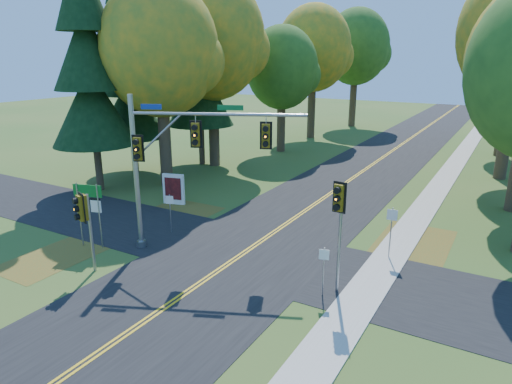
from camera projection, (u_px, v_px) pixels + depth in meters
The scene contains 25 objects.
ground at pixel (222, 268), 20.44m from camera, with size 160.00×160.00×0.00m, color #2E541D.
road_main at pixel (222, 268), 20.43m from camera, with size 8.00×160.00×0.02m, color black.
road_cross at pixel (246, 252), 22.09m from camera, with size 60.00×6.00×0.02m, color black.
centerline_left at pixel (221, 267), 20.48m from camera, with size 0.10×160.00×0.01m, color gold.
centerline_right at pixel (224, 268), 20.38m from camera, with size 0.10×160.00×0.01m, color gold.
sidewalk_east at pixel (357, 304), 17.44m from camera, with size 1.60×160.00×0.06m, color #9E998E.
leaf_patch_w_near at pixel (169, 217), 26.87m from camera, with size 4.00×6.00×0.00m, color brown.
leaf_patch_e at pixel (408, 252), 22.13m from camera, with size 3.50×8.00×0.00m, color brown.
leaf_patch_w_far at pixel (55, 257), 21.56m from camera, with size 3.00×5.00×0.00m, color brown.
tree_w_a at pixel (161, 50), 30.81m from camera, with size 8.00×8.00×14.15m.
tree_w_b at pixel (213, 39), 36.56m from camera, with size 8.60×8.60×15.38m.
tree_w_c at pixel (283, 68), 42.98m from camera, with size 6.80×6.80×11.91m.
tree_w_d at pixel (314, 49), 49.95m from camera, with size 8.20×8.20×14.56m.
tree_w_e at pixel (357, 47), 58.31m from camera, with size 8.40×8.40×14.97m.
pine_a at pixel (87, 55), 29.72m from camera, with size 5.60×5.60×19.48m.
pine_b at pixel (128, 68), 34.88m from camera, with size 5.60×5.60×17.31m.
pine_c at pixel (198, 48), 37.13m from camera, with size 5.60×5.60×20.56m.
traffic_mast at pixel (176, 153), 21.07m from camera, with size 7.59×3.69×7.47m.
east_signal_pole at pixel (339, 210), 17.27m from camera, with size 0.54×0.62×4.65m.
ped_signal_pole at pixel (83, 214), 19.29m from camera, with size 0.55×0.66×3.64m.
route_sign_cluster at pixel (88, 202), 22.11m from camera, with size 1.48×0.47×3.27m.
info_kiosk at pixel (174, 189), 28.95m from camera, with size 1.42×0.56×1.97m.
reg_sign_e_north at pixel (391, 224), 20.97m from camera, with size 0.48×0.08×2.49m.
reg_sign_e_south at pixel (324, 263), 17.71m from camera, with size 0.39×0.13×2.05m.
reg_sign_w at pixel (170, 207), 24.12m from camera, with size 0.39×0.18×2.13m.
Camera 1 is at (10.64, -15.30, 9.18)m, focal length 32.00 mm.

